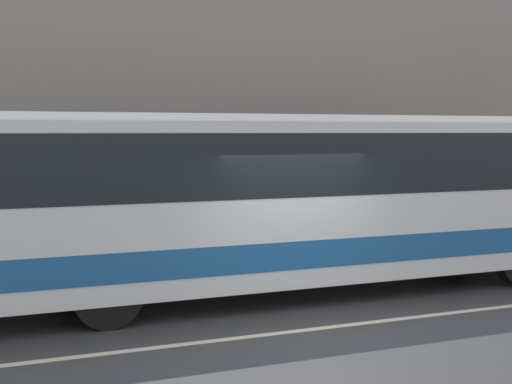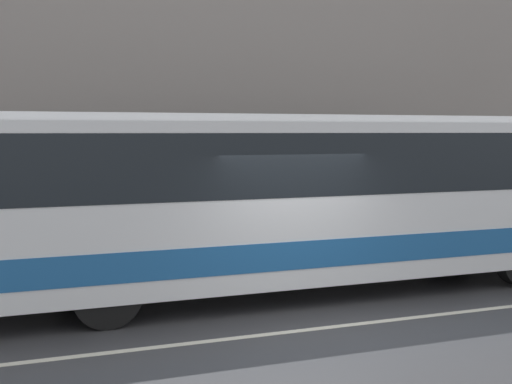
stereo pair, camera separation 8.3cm
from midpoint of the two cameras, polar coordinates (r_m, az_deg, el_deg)
The scene contains 6 objects.
ground_plane at distance 10.61m, azimuth 5.26°, elevation -10.78°, with size 60.00×60.00×0.00m, color #38383A.
sidewalk at distance 15.57m, azimuth -4.23°, elevation -5.45°, with size 60.00×3.05×0.15m.
building_facade at distance 17.00m, azimuth -6.10°, elevation 10.49°, with size 60.00×0.35×9.40m.
lane_stripe at distance 10.61m, azimuth 5.26°, elevation -10.76°, with size 54.00×0.14×0.01m.
transit_bus at distance 12.55m, azimuth 2.53°, elevation -0.12°, with size 11.66×2.57×3.13m.
pedestrian_waiting at distance 15.98m, azimuth -11.83°, elevation -2.24°, with size 0.36×0.36×1.64m.
Camera 1 is at (-4.79, -9.03, 2.86)m, focal length 50.00 mm.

